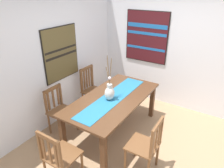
# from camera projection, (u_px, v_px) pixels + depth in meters

# --- Properties ---
(ground_plane) EXTENTS (6.40, 6.40, 0.03)m
(ground_plane) POSITION_uv_depth(u_px,v_px,m) (138.00, 152.00, 3.49)
(ground_plane) COLOR #A37F5B
(wall_back) EXTENTS (6.40, 0.12, 2.70)m
(wall_back) POSITION_uv_depth(u_px,v_px,m) (51.00, 56.00, 3.80)
(wall_back) COLOR silver
(wall_back) RESTS_ON ground_plane
(wall_side) EXTENTS (0.12, 6.40, 2.70)m
(wall_side) POSITION_uv_depth(u_px,v_px,m) (181.00, 47.00, 4.31)
(wall_side) COLOR silver
(wall_side) RESTS_ON ground_plane
(dining_table) EXTENTS (1.92, 0.96, 0.74)m
(dining_table) POSITION_uv_depth(u_px,v_px,m) (113.00, 102.00, 3.68)
(dining_table) COLOR #51331E
(dining_table) RESTS_ON ground_plane
(table_runner) EXTENTS (1.77, 0.36, 0.01)m
(table_runner) POSITION_uv_depth(u_px,v_px,m) (113.00, 97.00, 3.63)
(table_runner) COLOR #236B93
(table_runner) RESTS_ON dining_table
(centerpiece_vase) EXTENTS (0.25, 0.20, 0.77)m
(centerpiece_vase) POSITION_uv_depth(u_px,v_px,m) (110.00, 92.00, 3.51)
(centerpiece_vase) COLOR silver
(centerpiece_vase) RESTS_ON dining_table
(chair_0) EXTENTS (0.43, 0.43, 0.90)m
(chair_0) POSITION_uv_depth(u_px,v_px,m) (146.00, 145.00, 2.94)
(chair_0) COLOR brown
(chair_0) RESTS_ON ground_plane
(chair_1) EXTENTS (0.42, 0.42, 0.89)m
(chair_1) POSITION_uv_depth(u_px,v_px,m) (59.00, 156.00, 2.76)
(chair_1) COLOR brown
(chair_1) RESTS_ON ground_plane
(chair_2) EXTENTS (0.42, 0.42, 0.89)m
(chair_2) POSITION_uv_depth(u_px,v_px,m) (60.00, 110.00, 3.78)
(chair_2) COLOR brown
(chair_2) RESTS_ON ground_plane
(chair_3) EXTENTS (0.44, 0.44, 0.96)m
(chair_3) POSITION_uv_depth(u_px,v_px,m) (92.00, 88.00, 4.51)
(chair_3) COLOR brown
(chair_3) RESTS_ON ground_plane
(painting_on_back_wall) EXTENTS (0.85, 0.05, 1.01)m
(painting_on_back_wall) POSITION_uv_depth(u_px,v_px,m) (61.00, 54.00, 3.91)
(painting_on_back_wall) COLOR black
(painting_on_side_wall) EXTENTS (0.05, 0.98, 1.12)m
(painting_on_side_wall) POSITION_uv_depth(u_px,v_px,m) (146.00, 37.00, 4.57)
(painting_on_side_wall) COLOR black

